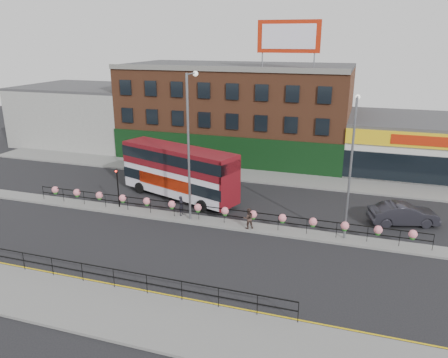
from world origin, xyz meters
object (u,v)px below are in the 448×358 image
(pedestrian_a, at_px, (181,206))
(lamp_column_east, at_px, (352,157))
(lamp_column_west, at_px, (190,135))
(double_decker_bus, at_px, (179,167))
(car, at_px, (403,214))
(pedestrian_b, at_px, (248,218))

(pedestrian_a, bearing_deg, lamp_column_east, -84.63)
(lamp_column_west, bearing_deg, double_decker_bus, 124.28)
(double_decker_bus, relative_size, car, 2.16)
(car, xyz_separation_m, lamp_column_east, (-3.91, -3.77, 4.96))
(lamp_column_east, bearing_deg, car, 43.95)
(car, height_order, pedestrian_b, pedestrian_b)
(double_decker_bus, height_order, car, double_decker_bus)
(car, height_order, pedestrian_a, pedestrian_a)
(car, distance_m, lamp_column_west, 16.60)
(lamp_column_east, bearing_deg, pedestrian_a, 179.94)
(car, distance_m, lamp_column_east, 7.36)
(lamp_column_east, bearing_deg, lamp_column_west, -178.87)
(pedestrian_b, bearing_deg, pedestrian_a, -37.92)
(double_decker_bus, bearing_deg, car, -0.01)
(pedestrian_a, relative_size, pedestrian_b, 1.00)
(double_decker_bus, relative_size, lamp_column_west, 1.05)
(pedestrian_b, distance_m, lamp_column_west, 7.23)
(double_decker_bus, relative_size, pedestrian_b, 7.36)
(pedestrian_b, height_order, lamp_column_west, lamp_column_west)
(pedestrian_b, bearing_deg, car, 173.39)
(pedestrian_a, bearing_deg, car, -71.35)
(pedestrian_a, height_order, pedestrian_b, pedestrian_b)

